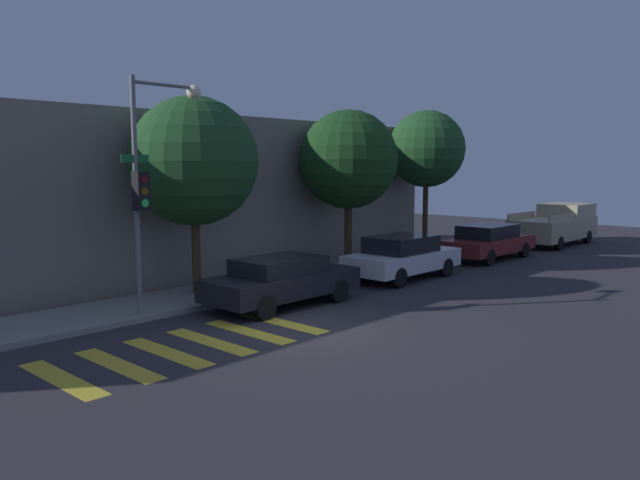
{
  "coord_description": "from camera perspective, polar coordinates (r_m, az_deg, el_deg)",
  "views": [
    {
      "loc": [
        -9.64,
        -9.44,
        3.63
      ],
      "look_at": [
        2.77,
        2.1,
        1.6
      ],
      "focal_mm": 35.0,
      "sensor_mm": 36.0,
      "label": 1
    }
  ],
  "objects": [
    {
      "name": "sedan_middle",
      "position": [
        20.18,
        7.55,
        -1.5
      ],
      "size": [
        4.25,
        1.79,
        1.4
      ],
      "color": "silver",
      "rests_on": "ground"
    },
    {
      "name": "traffic_light_pole",
      "position": [
        15.12,
        -15.1,
        6.48
      ],
      "size": [
        2.21,
        0.56,
        5.66
      ],
      "color": "slate",
      "rests_on": "ground"
    },
    {
      "name": "sedan_far_end",
      "position": [
        25.03,
        15.15,
        -0.1
      ],
      "size": [
        4.59,
        1.76,
        1.36
      ],
      "color": "maroon",
      "rests_on": "ground"
    },
    {
      "name": "sidewalk",
      "position": [
        17.23,
        -12.0,
        -5.24
      ],
      "size": [
        26.0,
        2.39,
        0.14
      ],
      "primitive_type": "cube",
      "color": "gray",
      "rests_on": "ground"
    },
    {
      "name": "sedan_near_corner",
      "position": [
        16.17,
        -3.53,
        -3.67
      ],
      "size": [
        4.27,
        1.76,
        1.28
      ],
      "color": "black",
      "rests_on": "ground"
    },
    {
      "name": "tree_near_corner",
      "position": [
        17.23,
        -11.46,
        7.06
      ],
      "size": [
        3.49,
        3.49,
        5.49
      ],
      "color": "#42301E",
      "rests_on": "ground"
    },
    {
      "name": "ground_plane",
      "position": [
        13.97,
        -1.45,
        -8.23
      ],
      "size": [
        60.0,
        60.0,
        0.0
      ],
      "primitive_type": "plane",
      "color": "#2D2B30"
    },
    {
      "name": "building_row",
      "position": [
        20.82,
        -19.49,
        3.6
      ],
      "size": [
        26.0,
        6.0,
        5.19
      ],
      "primitive_type": "cube",
      "color": "slate",
      "rests_on": "ground"
    },
    {
      "name": "tree_far_end",
      "position": [
        25.49,
        9.71,
        8.18
      ],
      "size": [
        3.07,
        3.07,
        5.82
      ],
      "color": "#42301E",
      "rests_on": "ground"
    },
    {
      "name": "crosswalk",
      "position": [
        12.99,
        -11.88,
        -9.53
      ],
      "size": [
        5.67,
        2.6,
        0.0
      ],
      "color": "gold",
      "rests_on": "ground"
    },
    {
      "name": "tree_midblock",
      "position": [
        21.63,
        2.63,
        7.33
      ],
      "size": [
        3.4,
        3.4,
        5.54
      ],
      "color": "#42301E",
      "rests_on": "ground"
    },
    {
      "name": "pickup_truck",
      "position": [
        30.81,
        20.76,
        1.34
      ],
      "size": [
        5.36,
        2.12,
        1.84
      ],
      "color": "tan",
      "rests_on": "ground"
    }
  ]
}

